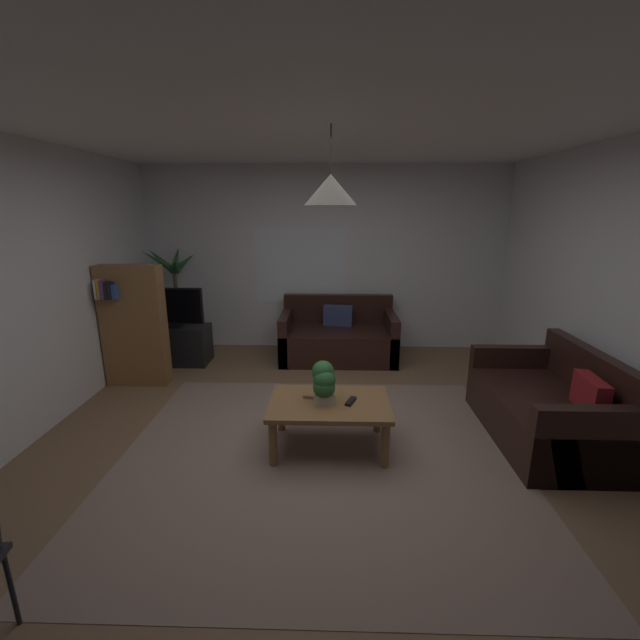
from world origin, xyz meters
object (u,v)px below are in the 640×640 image
(book_on_table_0, at_px, (311,395))
(tv_stand, at_px, (175,345))
(potted_palm_corner, at_px, (176,303))
(couch_right_side, at_px, (548,410))
(coffee_table, at_px, (329,409))
(pendant_lamp, at_px, (331,190))
(tv, at_px, (171,307))
(bookshelf_corner, at_px, (133,325))
(couch_under_window, at_px, (338,339))
(remote_on_table_0, at_px, (351,401))
(potted_plant_on_table, at_px, (324,382))

(book_on_table_0, relative_size, tv_stand, 0.14)
(potted_palm_corner, bearing_deg, couch_right_side, -28.57)
(coffee_table, relative_size, tv_stand, 1.12)
(pendant_lamp, bearing_deg, tv, 136.22)
(couch_right_side, relative_size, coffee_table, 1.46)
(book_on_table_0, height_order, bookshelf_corner, bookshelf_corner)
(couch_under_window, relative_size, book_on_table_0, 12.20)
(couch_right_side, height_order, coffee_table, couch_right_side)
(potted_palm_corner, xyz_separation_m, bookshelf_corner, (-0.08, -1.13, 0.00))
(couch_right_side, height_order, remote_on_table_0, couch_right_side)
(couch_under_window, xyz_separation_m, potted_plant_on_table, (-0.15, -2.26, 0.34))
(couch_right_side, bearing_deg, book_on_table_0, -86.90)
(couch_under_window, xyz_separation_m, pendant_lamp, (-0.10, -2.25, 1.87))
(couch_right_side, xyz_separation_m, book_on_table_0, (-2.10, -0.11, 0.17))
(couch_under_window, distance_m, potted_plant_on_table, 2.29)
(potted_plant_on_table, bearing_deg, coffee_table, 10.66)
(coffee_table, height_order, bookshelf_corner, bookshelf_corner)
(couch_under_window, height_order, book_on_table_0, couch_under_window)
(tv_stand, relative_size, tv, 1.08)
(couch_right_side, xyz_separation_m, pendant_lamp, (-1.94, -0.20, 1.87))
(bookshelf_corner, bearing_deg, potted_palm_corner, 85.75)
(couch_under_window, relative_size, tv_stand, 1.71)
(coffee_table, relative_size, remote_on_table_0, 6.32)
(potted_plant_on_table, bearing_deg, book_on_table_0, 138.47)
(book_on_table_0, distance_m, tv, 2.71)
(couch_right_side, distance_m, remote_on_table_0, 1.78)
(remote_on_table_0, bearing_deg, potted_palm_corner, 155.76)
(couch_right_side, relative_size, bookshelf_corner, 1.05)
(potted_palm_corner, bearing_deg, remote_on_table_0, -46.20)
(couch_under_window, distance_m, tv, 2.25)
(coffee_table, relative_size, book_on_table_0, 8.00)
(remote_on_table_0, relative_size, tv_stand, 0.18)
(tv_stand, bearing_deg, book_on_table_0, -45.03)
(bookshelf_corner, xyz_separation_m, pendant_lamp, (2.25, -1.32, 1.43))
(potted_plant_on_table, relative_size, pendant_lamp, 0.63)
(tv, bearing_deg, potted_palm_corner, 102.50)
(tv, bearing_deg, couch_under_window, 7.12)
(book_on_table_0, xyz_separation_m, potted_plant_on_table, (0.11, -0.10, 0.17))
(tv, height_order, pendant_lamp, pendant_lamp)
(couch_right_side, bearing_deg, potted_plant_on_table, -83.95)
(couch_under_window, bearing_deg, potted_plant_on_table, -93.80)
(couch_under_window, relative_size, pendant_lamp, 2.74)
(pendant_lamp, bearing_deg, potted_plant_on_table, -169.34)
(book_on_table_0, bearing_deg, tv, 135.29)
(coffee_table, xyz_separation_m, potted_plant_on_table, (-0.05, -0.01, 0.25))
(coffee_table, bearing_deg, pendant_lamp, 0.00)
(coffee_table, xyz_separation_m, pendant_lamp, (0.00, 0.00, 1.78))
(coffee_table, bearing_deg, potted_plant_on_table, -169.34)
(remote_on_table_0, height_order, potted_plant_on_table, potted_plant_on_table)
(remote_on_table_0, distance_m, pendant_lamp, 1.71)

